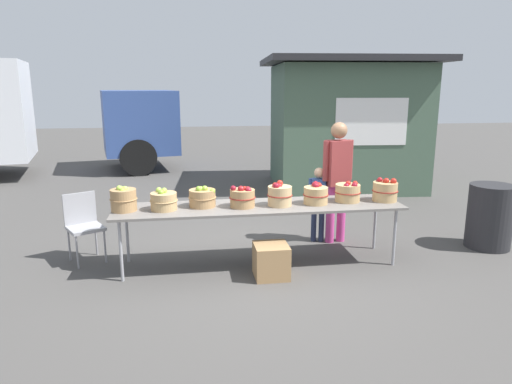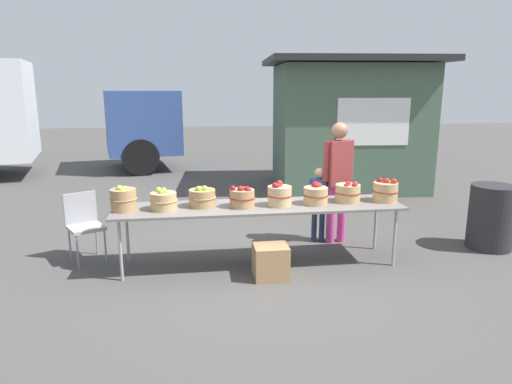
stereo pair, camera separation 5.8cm
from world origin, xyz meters
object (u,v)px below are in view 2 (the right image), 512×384
object	(u,v)px
apple_basket_red_1	(279,195)
apple_basket_red_2	(316,195)
apple_basket_green_1	(163,200)
apple_basket_red_4	(385,191)
folding_chair	(84,221)
market_table	(259,208)
apple_basket_green_0	(123,199)
apple_basket_green_2	(202,197)
trash_barrel	(491,217)
vendor_adult	(338,173)
produce_crate	(271,261)
apple_basket_red_3	(348,193)
apple_basket_red_0	(242,197)
child_customer	(319,199)

from	to	relation	value
apple_basket_red_1	apple_basket_red_2	world-z (taller)	apple_basket_red_1
apple_basket_green_1	apple_basket_red_4	xyz separation A→B (m)	(2.75, 0.03, 0.02)
folding_chair	market_table	bearing A→B (deg)	-39.86
apple_basket_green_0	apple_basket_green_2	size ratio (longest dim) A/B	0.94
apple_basket_red_2	trash_barrel	xyz separation A→B (m)	(2.50, 0.14, -0.43)
apple_basket_red_1	vendor_adult	world-z (taller)	vendor_adult
market_table	folding_chair	world-z (taller)	folding_chair
folding_chair	apple_basket_green_0	bearing A→B (deg)	-66.54
apple_basket_red_1	apple_basket_red_4	xyz separation A→B (m)	(1.37, 0.04, 0.00)
apple_basket_green_2	trash_barrel	distance (m)	3.91
apple_basket_red_4	folding_chair	xyz separation A→B (m)	(-3.78, 0.45, -0.37)
market_table	apple_basket_red_2	world-z (taller)	apple_basket_red_2
produce_crate	apple_basket_red_3	bearing A→B (deg)	23.96
apple_basket_red_4	vendor_adult	distance (m)	0.79
apple_basket_red_4	apple_basket_green_1	bearing A→B (deg)	-179.43
apple_basket_green_2	apple_basket_red_0	xyz separation A→B (m)	(0.48, -0.09, 0.01)
apple_basket_green_0	folding_chair	bearing A→B (deg)	141.69
trash_barrel	apple_basket_green_2	bearing A→B (deg)	-178.90
trash_barrel	child_customer	bearing A→B (deg)	165.41
apple_basket_green_1	market_table	bearing A→B (deg)	1.36
market_table	child_customer	size ratio (longest dim) A/B	3.28
apple_basket_red_2	produce_crate	world-z (taller)	apple_basket_red_2
child_customer	trash_barrel	size ratio (longest dim) A/B	1.22
child_customer	trash_barrel	distance (m)	2.33
vendor_adult	apple_basket_green_1	bearing A→B (deg)	6.78
child_customer	folding_chair	size ratio (longest dim) A/B	1.24
apple_basket_red_0	trash_barrel	distance (m)	3.45
market_table	apple_basket_red_0	size ratio (longest dim) A/B	11.02
apple_basket_green_1	vendor_adult	size ratio (longest dim) A/B	0.19
apple_basket_red_1	folding_chair	distance (m)	2.49
apple_basket_red_1	trash_barrel	size ratio (longest dim) A/B	0.35
apple_basket_green_0	trash_barrel	distance (m)	4.83
apple_basket_red_1	produce_crate	world-z (taller)	apple_basket_red_1
apple_basket_green_2	folding_chair	world-z (taller)	apple_basket_green_2
folding_chair	produce_crate	bearing A→B (deg)	-49.67
apple_basket_red_2	produce_crate	xyz separation A→B (m)	(-0.63, -0.42, -0.67)
child_customer	apple_basket_green_2	bearing A→B (deg)	38.32
apple_basket_green_1	apple_basket_green_0	bearing A→B (deg)	176.83
apple_basket_red_4	folding_chair	distance (m)	3.82
apple_basket_green_0	apple_basket_red_3	world-z (taller)	apple_basket_green_0
trash_barrel	apple_basket_red_3	bearing A→B (deg)	-177.52
apple_basket_green_0	apple_basket_red_4	bearing A→B (deg)	0.03
apple_basket_red_0	apple_basket_red_1	bearing A→B (deg)	-0.66
trash_barrel	market_table	bearing A→B (deg)	-177.69
market_table	apple_basket_red_4	bearing A→B (deg)	-0.00
apple_basket_green_1	produce_crate	bearing A→B (deg)	-18.49
vendor_adult	produce_crate	xyz separation A→B (m)	(-1.13, -1.10, -0.80)
apple_basket_red_4	trash_barrel	size ratio (longest dim) A/B	0.37
apple_basket_red_4	trash_barrel	xyz separation A→B (m)	(1.59, 0.13, -0.44)
market_table	apple_basket_red_4	xyz separation A→B (m)	(1.61, -0.00, 0.16)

